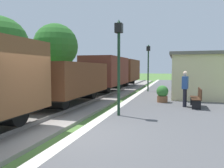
{
  "coord_description": "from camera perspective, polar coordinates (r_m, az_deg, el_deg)",
  "views": [
    {
      "loc": [
        3.04,
        -5.72,
        2.11
      ],
      "look_at": [
        -0.1,
        5.29,
        1.29
      ],
      "focal_mm": 36.17,
      "sensor_mm": 36.0,
      "label": 1
    }
  ],
  "objects": [
    {
      "name": "bench_near_hut",
      "position": [
        11.36,
        20.71,
        -3.2
      ],
      "size": [
        0.42,
        1.5,
        0.91
      ],
      "color": "#422819",
      "rests_on": "platform_slab"
    },
    {
      "name": "lamp_post_far",
      "position": [
        18.13,
        9.16,
        6.23
      ],
      "size": [
        0.28,
        0.28,
        3.7
      ],
      "color": "#193823",
      "rests_on": "platform_slab"
    },
    {
      "name": "person_waiting",
      "position": [
        11.32,
        17.98,
        -0.81
      ],
      "size": [
        0.32,
        0.42,
        1.71
      ],
      "rotation": [
        0.0,
        0.0,
        2.92
      ],
      "color": "black",
      "rests_on": "platform_slab"
    },
    {
      "name": "platform_edge_stripe",
      "position": [
        6.57,
        -8.71,
        -12.39
      ],
      "size": [
        0.36,
        60.0,
        0.01
      ],
      "primitive_type": "cube",
      "color": "silver",
      "rests_on": "platform_slab"
    },
    {
      "name": "potted_planter",
      "position": [
        12.53,
        12.61,
        -2.37
      ],
      "size": [
        0.64,
        0.64,
        0.92
      ],
      "color": "brown",
      "rests_on": "platform_slab"
    },
    {
      "name": "lamp_post_near",
      "position": [
        8.76,
        1.73,
        8.6
      ],
      "size": [
        0.28,
        0.28,
        3.7
      ],
      "color": "#193823",
      "rests_on": "platform_slab"
    },
    {
      "name": "platform_slab",
      "position": [
        6.06,
        17.14,
        -15.25
      ],
      "size": [
        6.0,
        60.0,
        0.25
      ],
      "primitive_type": "cube",
      "color": "#565659",
      "rests_on": "ground"
    },
    {
      "name": "tree_field_left",
      "position": [
        20.79,
        -14.03,
        9.29
      ],
      "size": [
        3.92,
        3.92,
        6.0
      ],
      "color": "#4C3823",
      "rests_on": "ground"
    },
    {
      "name": "ground_plane",
      "position": [
        6.81,
        -11.84,
        -14.06
      ],
      "size": [
        160.0,
        160.0,
        0.0
      ],
      "primitive_type": "plane",
      "color": "#517A38"
    },
    {
      "name": "station_hut",
      "position": [
        15.94,
        20.81,
        2.18
      ],
      "size": [
        3.5,
        5.8,
        2.78
      ],
      "color": "beige",
      "rests_on": "platform_slab"
    },
    {
      "name": "rail_near",
      "position": [
        7.66,
        -23.26,
        -10.78
      ],
      "size": [
        0.07,
        60.0,
        0.14
      ],
      "primitive_type": "cube",
      "color": "slate",
      "rests_on": "track_ballast"
    },
    {
      "name": "freight_train",
      "position": [
        15.25,
        -5.0,
        2.23
      ],
      "size": [
        2.5,
        26.0,
        2.72
      ],
      "color": "brown",
      "rests_on": "rail_near"
    }
  ]
}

